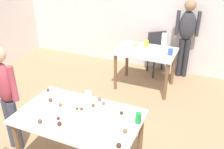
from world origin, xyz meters
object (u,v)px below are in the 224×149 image
Objects in this scene: person_adult_far at (187,32)px; pitcher_far at (164,40)px; person_girl_near at (5,92)px; soda_can at (138,118)px; dining_table_far at (146,56)px; chair_far_table at (158,51)px; mixing_bowl at (106,121)px; dining_table_near at (79,122)px.

person_adult_far is 6.13× the size of pitcher_far.
person_girl_near is 11.86× the size of soda_can.
dining_table_far is 1.00m from person_adult_far.
chair_far_table is at bearing 85.16° from dining_table_far.
dining_table_far is at bearing -94.84° from chair_far_table.
pitcher_far is at bearing 96.57° from soda_can.
mixing_bowl is at bearing -153.24° from soda_can.
soda_can is at bearing -91.25° from person_adult_far.
soda_can is 2.38m from pitcher_far.
mixing_bowl is at bearing -84.43° from dining_table_far.
dining_table_near is 0.88× the size of person_adult_far.
dining_table_near is 0.37m from mixing_bowl.
person_girl_near reaches higher than chair_far_table.
person_adult_far is (1.68, 3.01, 0.08)m from person_girl_near.
chair_far_table is 0.60× the size of person_girl_near.
person_adult_far is at bearing 4.68° from chair_far_table.
mixing_bowl is (-0.36, -2.95, -0.16)m from person_adult_far.
mixing_bowl is (0.16, -2.91, 0.29)m from chair_far_table.
person_girl_near is 8.00× the size of mixing_bowl.
dining_table_near is at bearing -98.55° from pitcher_far.
soda_can is (1.61, 0.21, -0.05)m from person_girl_near.
person_adult_far reaches higher than chair_far_table.
mixing_bowl reaches higher than dining_table_far.
person_girl_near is 5.65× the size of pitcher_far.
dining_table_far is at bearing 104.22° from soda_can.
chair_far_table is 3.40× the size of pitcher_far.
pitcher_far is (1.34, 2.57, 0.02)m from person_girl_near.
person_girl_near is at bearing -177.57° from mixing_bowl.
dining_table_near is at bearing -103.55° from person_adult_far.
soda_can is (0.65, 0.14, 0.15)m from dining_table_near.
person_adult_far reaches higher than person_girl_near.
person_adult_far is (0.58, 0.75, 0.31)m from dining_table_far.
chair_far_table is (0.19, 2.90, -0.16)m from dining_table_near.
dining_table_far is at bearing 95.57° from mixing_bowl.
mixing_bowl is at bearing -90.74° from pitcher_far.
pitcher_far is at bearing -127.13° from person_adult_far.
person_adult_far is at bearing 82.95° from mixing_bowl.
person_girl_near is at bearing -119.12° from person_adult_far.
chair_far_table is 2.81m from soda_can.
person_adult_far reaches higher than pitcher_far.
mixing_bowl is 1.48× the size of soda_can.
dining_table_near is 5.37× the size of pitcher_far.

